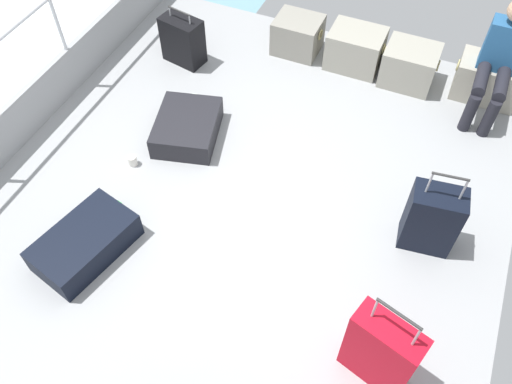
# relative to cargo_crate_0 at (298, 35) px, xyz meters

# --- Properties ---
(ground_plane) EXTENTS (4.40, 5.20, 0.06)m
(ground_plane) POSITION_rel_cargo_crate_0_xyz_m (0.30, -2.14, -0.22)
(ground_plane) COLOR #939699
(gunwale_port) EXTENTS (0.06, 5.20, 0.45)m
(gunwale_port) POSITION_rel_cargo_crate_0_xyz_m (-1.87, -2.14, 0.03)
(gunwale_port) COLOR #939699
(gunwale_port) RESTS_ON ground_plane
(railing_port) EXTENTS (0.04, 4.20, 1.02)m
(railing_port) POSITION_rel_cargo_crate_0_xyz_m (-1.87, -2.14, 0.59)
(railing_port) COLOR silver
(railing_port) RESTS_ON ground_plane
(cargo_crate_0) EXTENTS (0.52, 0.42, 0.38)m
(cargo_crate_0) POSITION_rel_cargo_crate_0_xyz_m (0.00, 0.00, 0.00)
(cargo_crate_0) COLOR gray
(cargo_crate_0) RESTS_ON ground_plane
(cargo_crate_1) EXTENTS (0.59, 0.43, 0.41)m
(cargo_crate_1) POSITION_rel_cargo_crate_0_xyz_m (0.64, -0.00, 0.01)
(cargo_crate_1) COLOR gray
(cargo_crate_1) RESTS_ON ground_plane
(cargo_crate_2) EXTENTS (0.56, 0.44, 0.40)m
(cargo_crate_2) POSITION_rel_cargo_crate_0_xyz_m (1.23, -0.04, 0.01)
(cargo_crate_2) COLOR gray
(cargo_crate_2) RESTS_ON ground_plane
(cargo_crate_3) EXTENTS (0.65, 0.39, 0.40)m
(cargo_crate_3) POSITION_rel_cargo_crate_0_xyz_m (1.99, 0.05, 0.01)
(cargo_crate_3) COLOR #9E9989
(cargo_crate_3) RESTS_ON ground_plane
(passenger_seated) EXTENTS (0.34, 0.66, 1.10)m
(passenger_seated) POSITION_rel_cargo_crate_0_xyz_m (1.99, -0.14, 0.39)
(passenger_seated) COLOR #26598C
(passenger_seated) RESTS_ON ground_plane
(suitcase_1) EXTENTS (0.50, 0.32, 0.90)m
(suitcase_1) POSITION_rel_cargo_crate_0_xyz_m (1.74, -3.13, 0.15)
(suitcase_1) COLOR #B70C1E
(suitcase_1) RESTS_ON ground_plane
(suitcase_2) EXTENTS (0.71, 0.81, 0.22)m
(suitcase_2) POSITION_rel_cargo_crate_0_xyz_m (-0.48, -1.64, -0.08)
(suitcase_2) COLOR black
(suitcase_2) RESTS_ON ground_plane
(suitcase_3) EXTENTS (0.64, 0.88, 0.24)m
(suitcase_3) POSITION_rel_cargo_crate_0_xyz_m (-0.61, -3.10, -0.07)
(suitcase_3) COLOR black
(suitcase_3) RESTS_ON ground_plane
(suitcase_4) EXTENTS (0.47, 0.32, 0.61)m
(suitcase_4) POSITION_rel_cargo_crate_0_xyz_m (-1.05, -0.65, 0.06)
(suitcase_4) COLOR black
(suitcase_4) RESTS_ON ground_plane
(suitcase_5) EXTENTS (0.43, 0.30, 0.83)m
(suitcase_5) POSITION_rel_cargo_crate_0_xyz_m (1.82, -1.94, 0.11)
(suitcase_5) COLOR black
(suitcase_5) RESTS_ON ground_plane
(paper_cup) EXTENTS (0.08, 0.08, 0.10)m
(paper_cup) POSITION_rel_cargo_crate_0_xyz_m (-0.77, -2.16, -0.14)
(paper_cup) COLOR white
(paper_cup) RESTS_ON ground_plane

